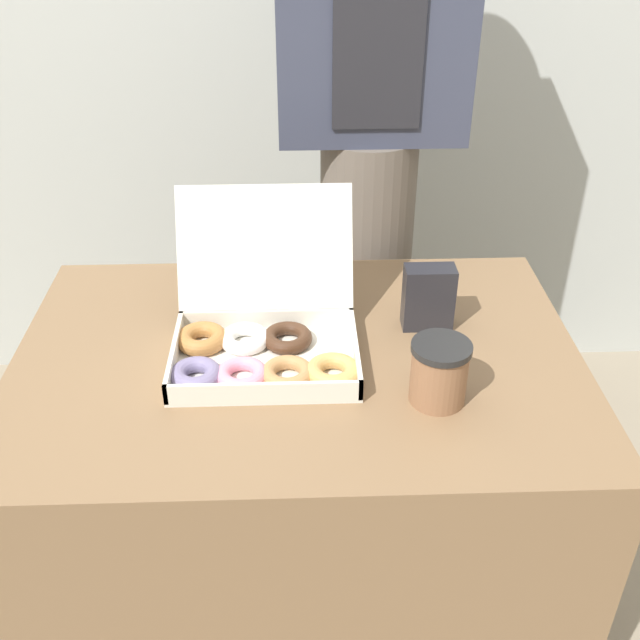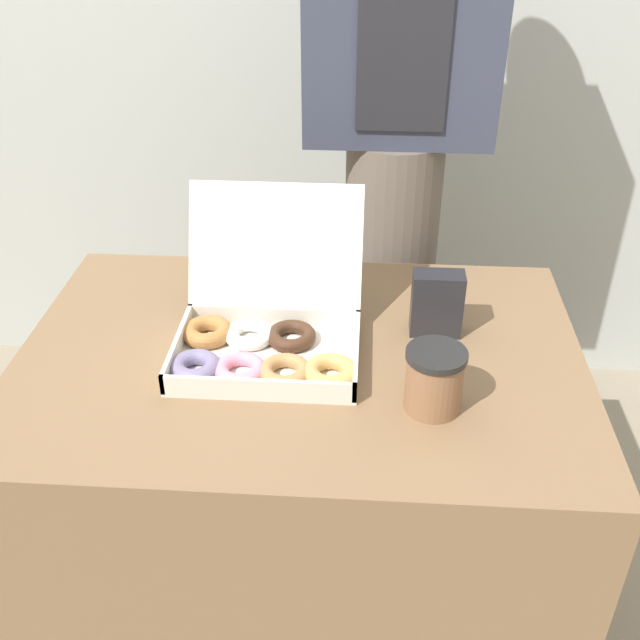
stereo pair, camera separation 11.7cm
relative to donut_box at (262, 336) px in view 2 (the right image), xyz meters
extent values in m
plane|color=gray|center=(0.07, 0.01, -0.79)|extent=(14.00, 14.00, 0.00)
cube|color=brown|center=(0.07, 0.01, -0.41)|extent=(1.07, 0.74, 0.75)
cube|color=silver|center=(0.01, -0.02, -0.04)|extent=(0.34, 0.24, 0.01)
cube|color=silver|center=(-0.16, -0.02, -0.01)|extent=(0.01, 0.24, 0.04)
cube|color=silver|center=(0.18, -0.02, -0.01)|extent=(0.01, 0.24, 0.04)
cube|color=silver|center=(0.01, -0.14, -0.01)|extent=(0.34, 0.01, 0.04)
cube|color=silver|center=(0.01, 0.09, -0.01)|extent=(0.34, 0.01, 0.04)
cube|color=silver|center=(0.01, 0.15, 0.11)|extent=(0.34, 0.11, 0.22)
torus|color=slate|center=(-0.11, -0.08, -0.02)|extent=(0.13, 0.13, 0.03)
torus|color=#A87038|center=(-0.11, 0.03, -0.02)|extent=(0.14, 0.14, 0.03)
torus|color=pink|center=(-0.03, -0.08, -0.02)|extent=(0.10, 0.10, 0.03)
torus|color=white|center=(-0.03, 0.03, -0.02)|extent=(0.13, 0.13, 0.03)
torus|color=#B27F4C|center=(0.05, -0.08, -0.02)|extent=(0.12, 0.12, 0.03)
torus|color=#422819|center=(0.05, 0.03, -0.02)|extent=(0.11, 0.11, 0.03)
torus|color=tan|center=(0.13, -0.08, -0.02)|extent=(0.14, 0.14, 0.03)
cylinder|color=#8C6042|center=(0.31, -0.14, 0.01)|extent=(0.10, 0.10, 0.10)
cylinder|color=black|center=(0.31, -0.14, 0.07)|extent=(0.10, 0.10, 0.01)
cube|color=#232328|center=(0.33, 0.10, 0.03)|extent=(0.10, 0.05, 0.13)
cylinder|color=#665B51|center=(0.25, 0.54, -0.29)|extent=(0.23, 0.23, 0.99)
cube|color=#232328|center=(0.25, 0.44, 0.45)|extent=(0.19, 0.01, 0.39)
camera|label=1|loc=(0.07, -1.15, 0.77)|focal=42.00mm
camera|label=2|loc=(0.19, -1.14, 0.77)|focal=42.00mm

